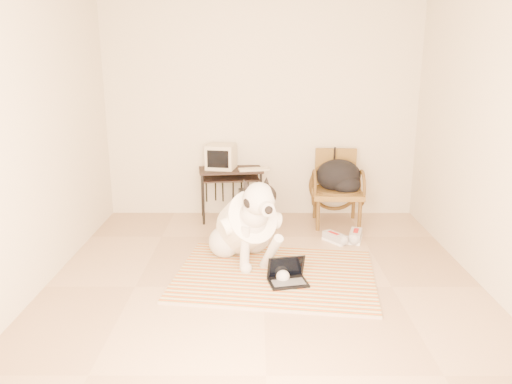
{
  "coord_description": "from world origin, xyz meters",
  "views": [
    {
      "loc": [
        -0.06,
        -4.17,
        2.02
      ],
      "look_at": [
        -0.07,
        0.55,
        0.75
      ],
      "focal_mm": 35.0,
      "sensor_mm": 36.0,
      "label": 1
    }
  ],
  "objects_px": {
    "rattan_chair": "(337,188)",
    "backpack": "(340,177)",
    "dog": "(246,225)",
    "pc_tower": "(247,205)",
    "computer_desk": "(231,176)",
    "laptop": "(287,276)",
    "crt_monitor": "(221,157)"
  },
  "relations": [
    {
      "from": "dog",
      "to": "pc_tower",
      "type": "distance_m",
      "value": 1.45
    },
    {
      "from": "rattan_chair",
      "to": "crt_monitor",
      "type": "bearing_deg",
      "value": 172.58
    },
    {
      "from": "rattan_chair",
      "to": "backpack",
      "type": "height_order",
      "value": "rattan_chair"
    },
    {
      "from": "computer_desk",
      "to": "backpack",
      "type": "height_order",
      "value": "backpack"
    },
    {
      "from": "dog",
      "to": "pc_tower",
      "type": "xyz_separation_m",
      "value": [
        -0.03,
        1.43,
        -0.21
      ]
    },
    {
      "from": "dog",
      "to": "laptop",
      "type": "height_order",
      "value": "dog"
    },
    {
      "from": "dog",
      "to": "laptop",
      "type": "distance_m",
      "value": 0.72
    },
    {
      "from": "pc_tower",
      "to": "rattan_chair",
      "type": "relative_size",
      "value": 0.44
    },
    {
      "from": "computer_desk",
      "to": "laptop",
      "type": "bearing_deg",
      "value": -72.46
    },
    {
      "from": "dog",
      "to": "laptop",
      "type": "bearing_deg",
      "value": -53.76
    },
    {
      "from": "dog",
      "to": "backpack",
      "type": "xyz_separation_m",
      "value": [
        1.12,
        1.2,
        0.21
      ]
    },
    {
      "from": "dog",
      "to": "rattan_chair",
      "type": "height_order",
      "value": "dog"
    },
    {
      "from": "laptop",
      "to": "crt_monitor",
      "type": "distance_m",
      "value": 2.23
    },
    {
      "from": "pc_tower",
      "to": "rattan_chair",
      "type": "bearing_deg",
      "value": -8.89
    },
    {
      "from": "backpack",
      "to": "crt_monitor",
      "type": "bearing_deg",
      "value": 170.29
    },
    {
      "from": "pc_tower",
      "to": "dog",
      "type": "bearing_deg",
      "value": -88.96
    },
    {
      "from": "dog",
      "to": "crt_monitor",
      "type": "height_order",
      "value": "dog"
    },
    {
      "from": "dog",
      "to": "crt_monitor",
      "type": "relative_size",
      "value": 3.02
    },
    {
      "from": "computer_desk",
      "to": "rattan_chair",
      "type": "xyz_separation_m",
      "value": [
        1.33,
        -0.15,
        -0.11
      ]
    },
    {
      "from": "computer_desk",
      "to": "dog",
      "type": "bearing_deg",
      "value": -80.9
    },
    {
      "from": "rattan_chair",
      "to": "backpack",
      "type": "relative_size",
      "value": 1.67
    },
    {
      "from": "crt_monitor",
      "to": "pc_tower",
      "type": "relative_size",
      "value": 0.98
    },
    {
      "from": "pc_tower",
      "to": "computer_desk",
      "type": "bearing_deg",
      "value": -172.44
    },
    {
      "from": "rattan_chair",
      "to": "backpack",
      "type": "bearing_deg",
      "value": -70.88
    },
    {
      "from": "computer_desk",
      "to": "backpack",
      "type": "relative_size",
      "value": 1.54
    },
    {
      "from": "computer_desk",
      "to": "rattan_chair",
      "type": "relative_size",
      "value": 0.92
    },
    {
      "from": "pc_tower",
      "to": "backpack",
      "type": "xyz_separation_m",
      "value": [
        1.15,
        -0.24,
        0.43
      ]
    },
    {
      "from": "backpack",
      "to": "rattan_chair",
      "type": "bearing_deg",
      "value": 109.12
    },
    {
      "from": "crt_monitor",
      "to": "rattan_chair",
      "type": "bearing_deg",
      "value": -7.42
    },
    {
      "from": "dog",
      "to": "computer_desk",
      "type": "bearing_deg",
      "value": 99.1
    },
    {
      "from": "backpack",
      "to": "computer_desk",
      "type": "bearing_deg",
      "value": 171.04
    },
    {
      "from": "dog",
      "to": "backpack",
      "type": "distance_m",
      "value": 1.65
    }
  ]
}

